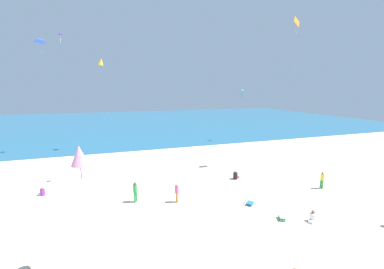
{
  "coord_description": "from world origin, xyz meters",
  "views": [
    {
      "loc": [
        -4.44,
        -5.83,
        7.77
      ],
      "look_at": [
        0.0,
        7.97,
        4.98
      ],
      "focal_mm": 21.16,
      "sensor_mm": 36.0,
      "label": 1
    }
  ],
  "objects_px": {
    "cooler_box": "(282,218)",
    "kite_pink": "(79,155)",
    "person_0": "(312,217)",
    "person_3": "(135,191)",
    "person_8": "(322,179)",
    "kite_blue": "(41,40)",
    "kite_orange": "(297,22)",
    "kite_yellow": "(101,62)",
    "kite_purple": "(60,33)",
    "kite_teal": "(242,90)",
    "person_7": "(236,176)",
    "person_2": "(177,192)",
    "beach_chair_far_left": "(249,201)",
    "person_4": "(42,192)"
  },
  "relations": [
    {
      "from": "beach_chair_far_left",
      "to": "cooler_box",
      "type": "height_order",
      "value": "beach_chair_far_left"
    },
    {
      "from": "person_8",
      "to": "kite_yellow",
      "type": "xyz_separation_m",
      "value": [
        -17.11,
        18.46,
        10.6
      ]
    },
    {
      "from": "person_4",
      "to": "person_7",
      "type": "distance_m",
      "value": 15.61
    },
    {
      "from": "person_2",
      "to": "person_8",
      "type": "distance_m",
      "value": 11.82
    },
    {
      "from": "person_8",
      "to": "kite_yellow",
      "type": "distance_m",
      "value": 27.31
    },
    {
      "from": "cooler_box",
      "to": "person_0",
      "type": "bearing_deg",
      "value": -24.46
    },
    {
      "from": "person_0",
      "to": "person_8",
      "type": "height_order",
      "value": "person_8"
    },
    {
      "from": "person_3",
      "to": "kite_teal",
      "type": "bearing_deg",
      "value": 85.76
    },
    {
      "from": "person_4",
      "to": "person_7",
      "type": "relative_size",
      "value": 0.82
    },
    {
      "from": "person_3",
      "to": "kite_yellow",
      "type": "relative_size",
      "value": 0.96
    },
    {
      "from": "cooler_box",
      "to": "person_7",
      "type": "relative_size",
      "value": 0.74
    },
    {
      "from": "person_0",
      "to": "kite_blue",
      "type": "bearing_deg",
      "value": -66.54
    },
    {
      "from": "cooler_box",
      "to": "person_2",
      "type": "xyz_separation_m",
      "value": [
        -5.6,
        4.14,
        0.67
      ]
    },
    {
      "from": "cooler_box",
      "to": "kite_pink",
      "type": "bearing_deg",
      "value": -176.28
    },
    {
      "from": "kite_purple",
      "to": "kite_pink",
      "type": "height_order",
      "value": "kite_purple"
    },
    {
      "from": "person_7",
      "to": "kite_orange",
      "type": "xyz_separation_m",
      "value": [
        6.83,
        1.74,
        13.9
      ]
    },
    {
      "from": "person_0",
      "to": "kite_yellow",
      "type": "height_order",
      "value": "kite_yellow"
    },
    {
      "from": "cooler_box",
      "to": "person_0",
      "type": "height_order",
      "value": "person_0"
    },
    {
      "from": "person_0",
      "to": "person_3",
      "type": "height_order",
      "value": "person_3"
    },
    {
      "from": "kite_purple",
      "to": "kite_blue",
      "type": "xyz_separation_m",
      "value": [
        0.48,
        -9.76,
        -2.68
      ]
    },
    {
      "from": "person_3",
      "to": "person_0",
      "type": "bearing_deg",
      "value": 13.36
    },
    {
      "from": "beach_chair_far_left",
      "to": "kite_purple",
      "type": "xyz_separation_m",
      "value": [
        -14.37,
        19.12,
        14.18
      ]
    },
    {
      "from": "person_0",
      "to": "person_4",
      "type": "height_order",
      "value": "person_0"
    },
    {
      "from": "cooler_box",
      "to": "person_2",
      "type": "distance_m",
      "value": 7.0
    },
    {
      "from": "kite_purple",
      "to": "kite_teal",
      "type": "distance_m",
      "value": 25.04
    },
    {
      "from": "beach_chair_far_left",
      "to": "person_7",
      "type": "distance_m",
      "value": 4.67
    },
    {
      "from": "person_0",
      "to": "kite_teal",
      "type": "xyz_separation_m",
      "value": [
        7.26,
        21.53,
        7.7
      ]
    },
    {
      "from": "person_8",
      "to": "kite_blue",
      "type": "height_order",
      "value": "kite_blue"
    },
    {
      "from": "beach_chair_far_left",
      "to": "kite_yellow",
      "type": "bearing_deg",
      "value": 166.78
    },
    {
      "from": "kite_orange",
      "to": "kite_teal",
      "type": "xyz_separation_m",
      "value": [
        1.57,
        12.33,
        -6.25
      ]
    },
    {
      "from": "person_3",
      "to": "cooler_box",
      "type": "bearing_deg",
      "value": 12.35
    },
    {
      "from": "person_4",
      "to": "kite_teal",
      "type": "distance_m",
      "value": 28.08
    },
    {
      "from": "person_0",
      "to": "kite_pink",
      "type": "distance_m",
      "value": 13.34
    },
    {
      "from": "kite_orange",
      "to": "kite_yellow",
      "type": "relative_size",
      "value": 1.11
    },
    {
      "from": "person_2",
      "to": "person_4",
      "type": "xyz_separation_m",
      "value": [
        -9.45,
        4.16,
        -0.55
      ]
    },
    {
      "from": "person_0",
      "to": "person_8",
      "type": "bearing_deg",
      "value": -171.53
    },
    {
      "from": "person_2",
      "to": "person_4",
      "type": "distance_m",
      "value": 10.34
    },
    {
      "from": "person_4",
      "to": "kite_teal",
      "type": "bearing_deg",
      "value": -117.02
    },
    {
      "from": "person_3",
      "to": "kite_purple",
      "type": "bearing_deg",
      "value": 156.35
    },
    {
      "from": "person_0",
      "to": "person_7",
      "type": "relative_size",
      "value": 0.86
    },
    {
      "from": "kite_yellow",
      "to": "kite_pink",
      "type": "bearing_deg",
      "value": -89.45
    },
    {
      "from": "kite_teal",
      "to": "kite_yellow",
      "type": "height_order",
      "value": "kite_yellow"
    },
    {
      "from": "person_0",
      "to": "kite_teal",
      "type": "height_order",
      "value": "kite_teal"
    },
    {
      "from": "person_3",
      "to": "kite_blue",
      "type": "bearing_deg",
      "value": 177.76
    },
    {
      "from": "kite_blue",
      "to": "kite_pink",
      "type": "height_order",
      "value": "kite_blue"
    },
    {
      "from": "person_2",
      "to": "person_8",
      "type": "xyz_separation_m",
      "value": [
        11.74,
        -1.33,
        0.01
      ]
    },
    {
      "from": "kite_yellow",
      "to": "person_4",
      "type": "bearing_deg",
      "value": -107.47
    },
    {
      "from": "person_7",
      "to": "person_2",
      "type": "bearing_deg",
      "value": 176.02
    },
    {
      "from": "beach_chair_far_left",
      "to": "kite_yellow",
      "type": "distance_m",
      "value": 24.2
    },
    {
      "from": "kite_purple",
      "to": "kite_teal",
      "type": "height_order",
      "value": "kite_purple"
    }
  ]
}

